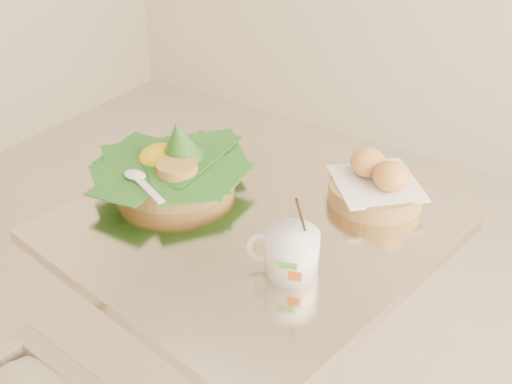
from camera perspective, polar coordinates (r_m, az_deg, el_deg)
The scene contains 4 objects.
cafe_table at distance 1.47m, azimuth -0.56°, elevation -9.94°, with size 0.80×0.80×0.75m.
rice_basket at distance 1.47m, azimuth -7.34°, elevation 2.43°, with size 0.34×0.34×0.17m.
bread_basket at distance 1.42m, azimuth 10.67°, elevation 0.65°, with size 0.25×0.25×0.11m.
coffee_mug at distance 1.19m, azimuth 3.09°, elevation -5.29°, with size 0.13×0.10×0.17m.
Camera 1 is at (0.80, -0.95, 1.51)m, focal length 45.00 mm.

